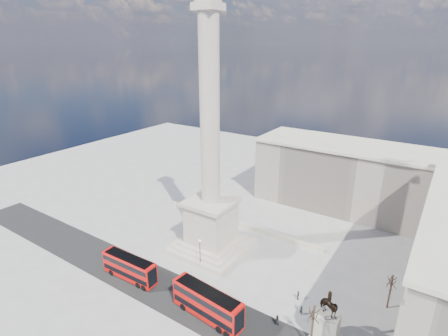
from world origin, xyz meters
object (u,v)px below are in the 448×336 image
object	(u,v)px
red_bus_c	(207,305)
pedestrian_standing	(277,320)
red_bus_b	(208,304)
equestrian_statue	(326,324)
pedestrian_walking	(301,310)
nelsons_column	(211,190)
victorian_lamp	(200,251)
red_bus_a	(130,268)
pedestrian_crossing	(298,295)

from	to	relation	value
red_bus_c	pedestrian_standing	bearing A→B (deg)	29.58
red_bus_b	red_bus_c	bearing A→B (deg)	153.11
red_bus_b	equestrian_statue	distance (m)	17.31
red_bus_b	pedestrian_standing	distance (m)	10.61
red_bus_b	pedestrian_walking	size ratio (longest dim) A/B	7.95
nelsons_column	red_bus_c	distance (m)	21.98
victorian_lamp	pedestrian_standing	distance (m)	19.16
red_bus_c	equestrian_statue	bearing A→B (deg)	23.20
pedestrian_standing	red_bus_c	bearing A→B (deg)	3.86
red_bus_a	pedestrian_standing	distance (m)	26.94
red_bus_b	red_bus_c	xyz separation A→B (m)	(-0.20, 0.13, -0.47)
pedestrian_crossing	pedestrian_walking	bearing A→B (deg)	-166.73
nelsons_column	red_bus_a	bearing A→B (deg)	-111.18
nelsons_column	red_bus_c	xyz separation A→B (m)	(10.62, -15.91, -10.82)
equestrian_statue	red_bus_c	bearing A→B (deg)	-161.81
equestrian_statue	pedestrian_walking	bearing A→B (deg)	147.94
red_bus_c	red_bus_b	bearing A→B (deg)	-27.01
red_bus_b	pedestrian_crossing	size ratio (longest dim) A/B	7.59
pedestrian_standing	pedestrian_walking	bearing A→B (deg)	-139.99
red_bus_c	pedestrian_walking	distance (m)	14.61
victorian_lamp	red_bus_a	bearing A→B (deg)	-130.16
red_bus_a	victorian_lamp	distance (m)	12.80
pedestrian_walking	red_bus_b	bearing A→B (deg)	-134.51
red_bus_a	pedestrian_walking	distance (m)	30.05
nelsons_column	pedestrian_walking	xyz separation A→B (m)	(22.50, -7.51, -12.15)
nelsons_column	pedestrian_crossing	world-z (taller)	nelsons_column
red_bus_b	pedestrian_standing	xyz separation A→B (m)	(9.44, 4.53, -1.71)
nelsons_column	red_bus_b	size ratio (longest dim) A/B	4.06
equestrian_statue	pedestrian_crossing	world-z (taller)	equestrian_statue
victorian_lamp	pedestrian_crossing	xyz separation A→B (m)	(18.79, 1.82, -2.62)
red_bus_b	pedestrian_crossing	xyz separation A→B (m)	(9.94, 11.48, -1.76)
red_bus_c	equestrian_statue	distance (m)	17.48
red_bus_a	red_bus_c	size ratio (longest dim) A/B	1.10
red_bus_b	victorian_lamp	distance (m)	13.13
nelsons_column	red_bus_a	xyz separation A→B (m)	(-6.24, -16.12, -10.59)
red_bus_a	nelsons_column	bearing A→B (deg)	66.99
red_bus_a	red_bus_c	world-z (taller)	red_bus_a
red_bus_b	equestrian_statue	size ratio (longest dim) A/B	1.44
nelsons_column	pedestrian_walking	size ratio (longest dim) A/B	32.30
victorian_lamp	equestrian_statue	world-z (taller)	equestrian_statue
nelsons_column	pedestrian_standing	xyz separation A→B (m)	(20.26, -11.50, -12.06)
red_bus_c	pedestrian_walking	xyz separation A→B (m)	(11.88, 8.40, -1.32)
red_bus_c	nelsons_column	bearing A→B (deg)	128.75
red_bus_b	pedestrian_walking	distance (m)	14.57
pedestrian_walking	red_bus_a	bearing A→B (deg)	-153.98
victorian_lamp	pedestrian_crossing	bearing A→B (deg)	5.54
pedestrian_walking	pedestrian_crossing	world-z (taller)	pedestrian_crossing
pedestrian_walking	pedestrian_standing	distance (m)	4.58
pedestrian_walking	pedestrian_standing	size ratio (longest dim) A/B	0.90
nelsons_column	pedestrian_standing	size ratio (longest dim) A/B	29.06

